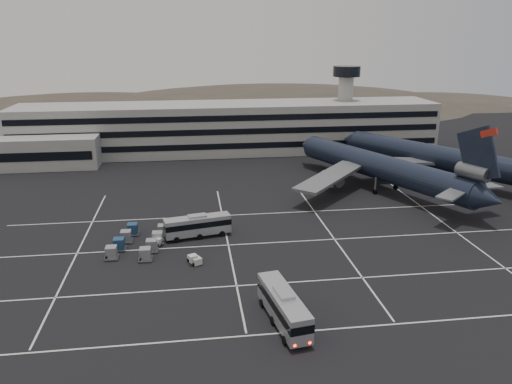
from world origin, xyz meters
TOP-DOWN VIEW (x-y plane):
  - ground at (0.00, 0.00)m, footprint 260.00×260.00m
  - lane_markings at (0.95, 0.72)m, footprint 90.00×55.62m
  - terminal at (-2.95, 71.14)m, footprint 125.00×26.00m
  - hills at (17.99, 170.00)m, footprint 352.00×180.00m
  - trijet_main at (29.92, 29.53)m, footprint 43.49×54.56m
  - trijet_far at (46.85, 35.92)m, footprint 37.26×51.19m
  - bus_near at (-1.33, -19.87)m, footprint 4.71×12.42m
  - bus_far at (-10.85, 8.18)m, footprint 11.57×4.96m
  - tug_a at (-17.61, 5.42)m, footprint 2.09×2.51m
  - tug_b at (-11.54, -2.16)m, footprint 2.38×2.78m
  - uld_cluster at (-20.51, 5.39)m, footprint 10.04×13.44m

SIDE VIEW (x-z plane):
  - hills at x=17.99m, z-range -34.07..9.93m
  - ground at x=0.00m, z-range 0.00..0.00m
  - lane_markings at x=0.95m, z-range 0.00..0.01m
  - tug_a at x=-17.61m, z-range -0.08..1.32m
  - tug_b at x=-11.54m, z-range -0.09..1.45m
  - uld_cluster at x=-20.51m, z-range -0.02..1.96m
  - bus_far at x=-10.85m, z-range 0.19..4.17m
  - bus_near at x=-1.33m, z-range 0.20..4.49m
  - trijet_main at x=29.92m, z-range -3.79..14.29m
  - trijet_far at x=46.85m, z-range -3.61..14.47m
  - terminal at x=-2.95m, z-range -5.07..18.93m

